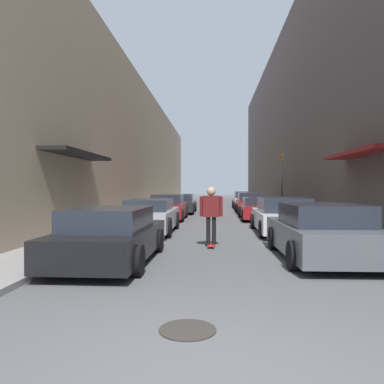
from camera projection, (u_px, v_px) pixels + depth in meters
name	position (u px, v px, depth m)	size (l,w,h in m)	color
ground	(215.00, 213.00, 25.44)	(121.88, 121.88, 0.00)	#515154
curb_strip_left	(163.00, 207.00, 31.23)	(1.80, 55.40, 0.12)	gray
curb_strip_right	(268.00, 208.00, 30.72)	(1.80, 55.40, 0.12)	gray
building_row_left	(128.00, 151.00, 31.33)	(4.90, 55.40, 9.55)	tan
building_row_right	(304.00, 122.00, 30.46)	(4.90, 55.40, 14.20)	#564C47
parked_car_left_0	(111.00, 236.00, 8.65)	(1.98, 4.48, 1.27)	black
parked_car_left_1	(151.00, 216.00, 14.22)	(1.88, 4.48, 1.29)	#B7B7BC
parked_car_left_2	(168.00, 208.00, 20.01)	(1.89, 4.21, 1.36)	maroon
parked_car_left_3	(181.00, 204.00, 25.25)	(1.99, 4.78, 1.30)	#232326
parked_car_right_0	(321.00, 233.00, 9.02)	(2.07, 4.33, 1.34)	#515459
parked_car_right_1	(282.00, 216.00, 14.13)	(2.07, 4.75, 1.35)	silver
parked_car_right_2	(259.00, 209.00, 20.07)	(2.06, 4.48, 1.20)	maroon
parked_car_right_3	(251.00, 203.00, 25.13)	(2.05, 4.02, 1.38)	maroon
parked_car_right_4	(244.00, 200.00, 30.23)	(1.87, 4.07, 1.40)	silver
skateboarder	(211.00, 210.00, 10.89)	(0.67, 0.78, 1.75)	#B2231E
manhole_cover	(188.00, 330.00, 4.54)	(0.70, 0.70, 0.02)	#332D28
traffic_light	(282.00, 177.00, 22.88)	(0.16, 0.22, 3.68)	#2D2D2D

